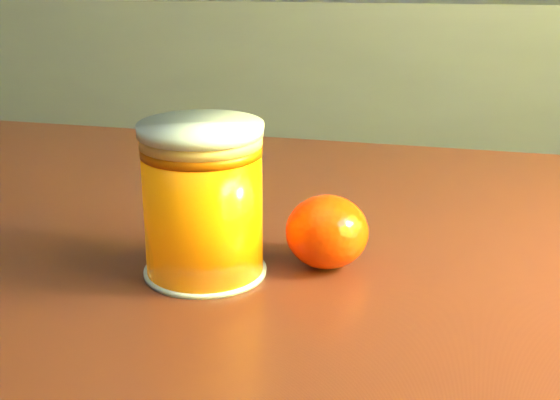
# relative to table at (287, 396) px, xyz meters

# --- Properties ---
(table) EXTENTS (1.13, 0.86, 0.79)m
(table) POSITION_rel_table_xyz_m (0.00, 0.00, 0.00)
(table) COLOR #5B2516
(table) RESTS_ON ground
(juice_glass) EXTENTS (0.09, 0.09, 0.11)m
(juice_glass) POSITION_rel_table_xyz_m (-0.06, -0.00, 0.15)
(juice_glass) COLOR orange
(juice_glass) RESTS_ON table
(orange_front) EXTENTS (0.07, 0.07, 0.05)m
(orange_front) POSITION_rel_table_xyz_m (0.03, 0.02, 0.13)
(orange_front) COLOR #EC3804
(orange_front) RESTS_ON table
(orange_back) EXTENTS (0.08, 0.08, 0.06)m
(orange_back) POSITION_rel_table_xyz_m (-0.05, 0.01, 0.13)
(orange_back) COLOR #EC3804
(orange_back) RESTS_ON table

